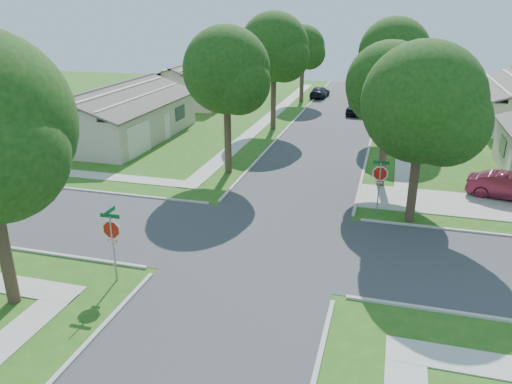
{
  "coord_description": "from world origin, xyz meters",
  "views": [
    {
      "loc": [
        5.01,
        -19.52,
        10.08
      ],
      "look_at": [
        -0.94,
        1.97,
        1.6
      ],
      "focal_mm": 35.0,
      "sensor_mm": 36.0,
      "label": 1
    }
  ],
  "objects_px": {
    "tree_e_far": "(396,47)",
    "tree_w_near": "(227,74)",
    "tree_e_near": "(390,89)",
    "tree_e_mid": "(395,57)",
    "car_driveway": "(509,187)",
    "car_curb_west": "(320,92)",
    "car_curb_east": "(358,106)",
    "tree_w_mid": "(275,50)",
    "tree_ne_corner": "(424,108)",
    "stop_sign_sw": "(112,233)",
    "stop_sign_ne": "(380,176)",
    "house_nw_far": "(197,86)",
    "house_nw_near": "(117,119)",
    "tree_w_far": "(303,49)"
  },
  "relations": [
    {
      "from": "tree_w_mid",
      "to": "tree_ne_corner",
      "type": "distance_m",
      "value": 20.1
    },
    {
      "from": "stop_sign_ne",
      "to": "tree_ne_corner",
      "type": "xyz_separation_m",
      "value": [
        1.66,
        -0.49,
        3.56
      ]
    },
    {
      "from": "stop_sign_sw",
      "to": "stop_sign_ne",
      "type": "distance_m",
      "value": 13.29
    },
    {
      "from": "tree_e_near",
      "to": "car_curb_east",
      "type": "xyz_separation_m",
      "value": [
        -3.01,
        20.33,
        -4.86
      ]
    },
    {
      "from": "stop_sign_sw",
      "to": "house_nw_near",
      "type": "height_order",
      "value": "house_nw_near"
    },
    {
      "from": "tree_w_near",
      "to": "car_curb_west",
      "type": "height_order",
      "value": "tree_w_near"
    },
    {
      "from": "tree_w_mid",
      "to": "tree_w_near",
      "type": "bearing_deg",
      "value": -90.02
    },
    {
      "from": "tree_ne_corner",
      "to": "car_driveway",
      "type": "distance_m",
      "value": 8.4
    },
    {
      "from": "stop_sign_ne",
      "to": "stop_sign_sw",
      "type": "bearing_deg",
      "value": -135.0
    },
    {
      "from": "tree_w_far",
      "to": "tree_w_mid",
      "type": "bearing_deg",
      "value": -89.95
    },
    {
      "from": "tree_e_mid",
      "to": "car_driveway",
      "type": "relative_size",
      "value": 2.17
    },
    {
      "from": "tree_w_far",
      "to": "stop_sign_ne",
      "type": "bearing_deg",
      "value": -72.3
    },
    {
      "from": "tree_w_near",
      "to": "house_nw_far",
      "type": "height_order",
      "value": "tree_w_near"
    },
    {
      "from": "tree_e_near",
      "to": "tree_ne_corner",
      "type": "height_order",
      "value": "tree_ne_corner"
    },
    {
      "from": "tree_e_near",
      "to": "car_driveway",
      "type": "bearing_deg",
      "value": -2.59
    },
    {
      "from": "tree_w_mid",
      "to": "tree_ne_corner",
      "type": "relative_size",
      "value": 1.1
    },
    {
      "from": "tree_e_far",
      "to": "tree_w_near",
      "type": "height_order",
      "value": "tree_w_near"
    },
    {
      "from": "tree_w_mid",
      "to": "car_curb_west",
      "type": "distance_m",
      "value": 17.35
    },
    {
      "from": "tree_e_far",
      "to": "house_nw_far",
      "type": "bearing_deg",
      "value": -174.47
    },
    {
      "from": "tree_w_near",
      "to": "stop_sign_ne",
      "type": "bearing_deg",
      "value": -24.74
    },
    {
      "from": "stop_sign_ne",
      "to": "tree_w_mid",
      "type": "xyz_separation_m",
      "value": [
        -9.34,
        16.31,
        4.46
      ]
    },
    {
      "from": "house_nw_far",
      "to": "car_curb_west",
      "type": "xyz_separation_m",
      "value": [
        12.79,
        5.27,
        -0.92
      ]
    },
    {
      "from": "tree_w_mid",
      "to": "car_curb_west",
      "type": "xyz_separation_m",
      "value": [
        1.44,
        16.26,
        -5.89
      ]
    },
    {
      "from": "tree_w_near",
      "to": "tree_w_far",
      "type": "distance_m",
      "value": 25.01
    },
    {
      "from": "tree_e_near",
      "to": "car_curb_east",
      "type": "bearing_deg",
      "value": 98.42
    },
    {
      "from": "car_driveway",
      "to": "car_curb_east",
      "type": "distance_m",
      "value": 22.83
    },
    {
      "from": "car_curb_west",
      "to": "tree_e_near",
      "type": "bearing_deg",
      "value": 109.8
    },
    {
      "from": "car_curb_east",
      "to": "car_curb_west",
      "type": "height_order",
      "value": "car_curb_east"
    },
    {
      "from": "tree_e_near",
      "to": "tree_e_mid",
      "type": "relative_size",
      "value": 0.9
    },
    {
      "from": "tree_e_mid",
      "to": "tree_w_near",
      "type": "distance_m",
      "value": 15.25
    },
    {
      "from": "tree_w_mid",
      "to": "tree_e_near",
      "type": "bearing_deg",
      "value": -51.95
    },
    {
      "from": "tree_e_far",
      "to": "tree_e_mid",
      "type": "bearing_deg",
      "value": -89.98
    },
    {
      "from": "tree_ne_corner",
      "to": "tree_e_mid",
      "type": "bearing_deg",
      "value": 95.45
    },
    {
      "from": "house_nw_near",
      "to": "tree_w_near",
      "type": "bearing_deg",
      "value": -27.83
    },
    {
      "from": "car_driveway",
      "to": "car_curb_west",
      "type": "bearing_deg",
      "value": 41.21
    },
    {
      "from": "tree_e_near",
      "to": "house_nw_far",
      "type": "bearing_deg",
      "value": 132.06
    },
    {
      "from": "tree_w_far",
      "to": "car_driveway",
      "type": "relative_size",
      "value": 1.89
    },
    {
      "from": "stop_sign_sw",
      "to": "house_nw_near",
      "type": "distance_m",
      "value": 22.71
    },
    {
      "from": "car_curb_west",
      "to": "house_nw_far",
      "type": "bearing_deg",
      "value": 26.46
    },
    {
      "from": "stop_sign_ne",
      "to": "tree_e_mid",
      "type": "relative_size",
      "value": 0.32
    },
    {
      "from": "tree_e_mid",
      "to": "car_driveway",
      "type": "xyz_separation_m",
      "value": [
        6.74,
        -12.31,
        -5.55
      ]
    },
    {
      "from": "tree_e_near",
      "to": "tree_e_far",
      "type": "distance_m",
      "value": 25.0
    },
    {
      "from": "stop_sign_sw",
      "to": "tree_e_far",
      "type": "bearing_deg",
      "value": 76.27
    },
    {
      "from": "tree_e_far",
      "to": "house_nw_near",
      "type": "bearing_deg",
      "value": -137.5
    },
    {
      "from": "car_driveway",
      "to": "tree_w_far",
      "type": "bearing_deg",
      "value": 46.53
    },
    {
      "from": "house_nw_far",
      "to": "stop_sign_ne",
      "type": "bearing_deg",
      "value": -52.84
    },
    {
      "from": "house_nw_near",
      "to": "car_curb_west",
      "type": "height_order",
      "value": "house_nw_near"
    },
    {
      "from": "tree_e_near",
      "to": "tree_e_mid",
      "type": "height_order",
      "value": "tree_e_mid"
    },
    {
      "from": "tree_e_mid",
      "to": "tree_w_mid",
      "type": "relative_size",
      "value": 0.96
    },
    {
      "from": "tree_w_far",
      "to": "tree_ne_corner",
      "type": "height_order",
      "value": "tree_ne_corner"
    }
  ]
}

